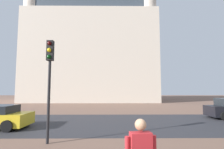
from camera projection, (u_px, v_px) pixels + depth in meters
ground_plane at (110, 122)px, 12.05m from camera, size 120.00×120.00×0.00m
street_asphalt_strip at (110, 123)px, 11.94m from camera, size 120.00×7.75×0.00m
landmark_building at (94, 52)px, 37.07m from camera, size 25.14×14.76×34.96m
traffic_light_pole at (50, 70)px, 7.55m from camera, size 0.28×0.34×4.46m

